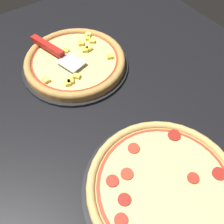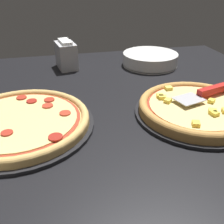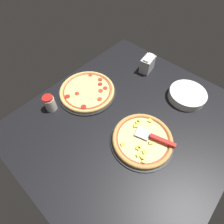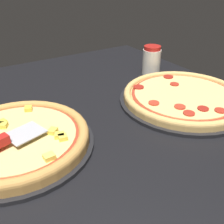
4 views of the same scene
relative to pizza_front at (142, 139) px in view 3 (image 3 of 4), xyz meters
The scene contains 9 objects.
ground_plane 16.23cm from the pizza_front, 66.26° to the left, with size 132.49×120.13×3.60cm, color black.
pizza_pan_front 2.08cm from the pizza_front, ahead, with size 36.53×36.53×1.00cm, color black.
pizza_front is the anchor object (origin of this frame).
pizza_pan_back 50.90cm from the pizza_front, 84.86° to the left, with size 40.30×40.30×1.00cm, color black.
pizza_back 50.84cm from the pizza_front, 84.85° to the left, with size 37.88×37.88×2.59cm.
serving_spatula 9.17cm from the pizza_front, 57.08° to the right, with size 10.39×23.01×2.00cm.
plate_stack 46.78cm from the pizza_front, ahead, with size 24.42×24.42×5.60cm.
parmesan_shaker 61.52cm from the pizza_front, 109.35° to the left, with size 7.04×7.04×11.11cm.
napkin_holder 62.04cm from the pizza_front, 33.41° to the left, with size 12.84×9.19×12.21cm.
Camera 3 is at (-51.03, -31.60, 91.94)cm, focal length 28.00 mm.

